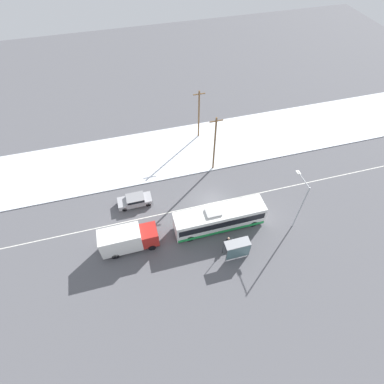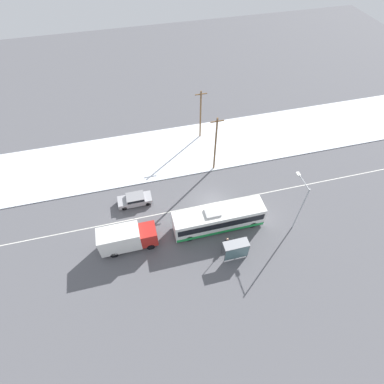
{
  "view_description": "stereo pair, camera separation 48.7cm",
  "coord_description": "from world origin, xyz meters",
  "px_view_note": "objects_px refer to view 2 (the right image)",
  "views": [
    {
      "loc": [
        -8.88,
        -22.86,
        31.37
      ],
      "look_at": [
        -2.31,
        1.44,
        1.4
      ],
      "focal_mm": 28.0,
      "sensor_mm": 36.0,
      "label": 1
    },
    {
      "loc": [
        -8.41,
        -22.98,
        31.37
      ],
      "look_at": [
        -2.31,
        1.44,
        1.4
      ],
      "focal_mm": 28.0,
      "sensor_mm": 36.0,
      "label": 2
    }
  ],
  "objects_px": {
    "box_truck": "(126,238)",
    "pedestrian_at_stop": "(227,241)",
    "sedan_car": "(135,199)",
    "city_bus": "(219,219)",
    "bus_shelter": "(236,249)",
    "streetlamp": "(300,201)",
    "utility_pole_roadside": "(215,144)",
    "utility_pole_snowlot": "(201,114)"
  },
  "relations": [
    {
      "from": "box_truck",
      "to": "pedestrian_at_stop",
      "type": "bearing_deg",
      "value": -14.22
    },
    {
      "from": "pedestrian_at_stop",
      "to": "city_bus",
      "type": "bearing_deg",
      "value": 92.8
    },
    {
      "from": "utility_pole_snowlot",
      "to": "pedestrian_at_stop",
      "type": "bearing_deg",
      "value": -96.19
    },
    {
      "from": "box_truck",
      "to": "streetlamp",
      "type": "xyz_separation_m",
      "value": [
        20.02,
        -1.75,
        2.89
      ]
    },
    {
      "from": "box_truck",
      "to": "utility_pole_snowlot",
      "type": "height_order",
      "value": "utility_pole_snowlot"
    },
    {
      "from": "sedan_car",
      "to": "streetlamp",
      "type": "height_order",
      "value": "streetlamp"
    },
    {
      "from": "sedan_car",
      "to": "streetlamp",
      "type": "relative_size",
      "value": 0.6
    },
    {
      "from": "city_bus",
      "to": "box_truck",
      "type": "height_order",
      "value": "city_bus"
    },
    {
      "from": "city_bus",
      "to": "utility_pole_snowlot",
      "type": "xyz_separation_m",
      "value": [
        2.34,
        17.32,
        2.68
      ]
    },
    {
      "from": "pedestrian_at_stop",
      "to": "utility_pole_snowlot",
      "type": "relative_size",
      "value": 0.21
    },
    {
      "from": "utility_pole_roadside",
      "to": "sedan_car",
      "type": "bearing_deg",
      "value": -162.96
    },
    {
      "from": "box_truck",
      "to": "bus_shelter",
      "type": "bearing_deg",
      "value": -20.39
    },
    {
      "from": "sedan_car",
      "to": "box_truck",
      "type": "bearing_deg",
      "value": 75.6
    },
    {
      "from": "box_truck",
      "to": "streetlamp",
      "type": "bearing_deg",
      "value": -4.99
    },
    {
      "from": "city_bus",
      "to": "bus_shelter",
      "type": "distance_m",
      "value": 4.55
    },
    {
      "from": "box_truck",
      "to": "sedan_car",
      "type": "height_order",
      "value": "box_truck"
    },
    {
      "from": "utility_pole_snowlot",
      "to": "utility_pole_roadside",
      "type": "bearing_deg",
      "value": -89.53
    },
    {
      "from": "sedan_car",
      "to": "utility_pole_snowlot",
      "type": "height_order",
      "value": "utility_pole_snowlot"
    },
    {
      "from": "city_bus",
      "to": "sedan_car",
      "type": "xyz_separation_m",
      "value": [
        -9.47,
        6.17,
        -0.83
      ]
    },
    {
      "from": "utility_pole_roadside",
      "to": "utility_pole_snowlot",
      "type": "height_order",
      "value": "utility_pole_roadside"
    },
    {
      "from": "sedan_car",
      "to": "utility_pole_snowlot",
      "type": "relative_size",
      "value": 0.54
    },
    {
      "from": "streetlamp",
      "to": "utility_pole_snowlot",
      "type": "distance_m",
      "value": 20.29
    },
    {
      "from": "city_bus",
      "to": "pedestrian_at_stop",
      "type": "xyz_separation_m",
      "value": [
        0.15,
        -2.96,
        -0.54
      ]
    },
    {
      "from": "pedestrian_at_stop",
      "to": "bus_shelter",
      "type": "bearing_deg",
      "value": -70.49
    },
    {
      "from": "city_bus",
      "to": "box_truck",
      "type": "distance_m",
      "value": 11.08
    },
    {
      "from": "pedestrian_at_stop",
      "to": "streetlamp",
      "type": "xyz_separation_m",
      "value": [
        8.79,
        1.09,
        3.6
      ]
    },
    {
      "from": "pedestrian_at_stop",
      "to": "bus_shelter",
      "type": "xyz_separation_m",
      "value": [
        0.54,
        -1.53,
        0.61
      ]
    },
    {
      "from": "box_truck",
      "to": "streetlamp",
      "type": "relative_size",
      "value": 0.9
    },
    {
      "from": "streetlamp",
      "to": "pedestrian_at_stop",
      "type": "bearing_deg",
      "value": -172.9
    },
    {
      "from": "sedan_car",
      "to": "pedestrian_at_stop",
      "type": "relative_size",
      "value": 2.53
    },
    {
      "from": "box_truck",
      "to": "pedestrian_at_stop",
      "type": "relative_size",
      "value": 3.79
    },
    {
      "from": "pedestrian_at_stop",
      "to": "utility_pole_roadside",
      "type": "distance_m",
      "value": 13.45
    },
    {
      "from": "city_bus",
      "to": "utility_pole_roadside",
      "type": "relative_size",
      "value": 1.25
    },
    {
      "from": "city_bus",
      "to": "pedestrian_at_stop",
      "type": "distance_m",
      "value": 3.01
    },
    {
      "from": "city_bus",
      "to": "sedan_car",
      "type": "height_order",
      "value": "city_bus"
    },
    {
      "from": "utility_pole_roadside",
      "to": "bus_shelter",
      "type": "bearing_deg",
      "value": -96.85
    },
    {
      "from": "pedestrian_at_stop",
      "to": "utility_pole_roadside",
      "type": "relative_size",
      "value": 0.2
    },
    {
      "from": "sedan_car",
      "to": "bus_shelter",
      "type": "relative_size",
      "value": 1.53
    },
    {
      "from": "box_truck",
      "to": "sedan_car",
      "type": "xyz_separation_m",
      "value": [
        1.61,
        6.29,
        -1.01
      ]
    },
    {
      "from": "box_truck",
      "to": "city_bus",
      "type": "bearing_deg",
      "value": 0.61
    },
    {
      "from": "streetlamp",
      "to": "utility_pole_roadside",
      "type": "bearing_deg",
      "value": 119.23
    },
    {
      "from": "pedestrian_at_stop",
      "to": "utility_pole_roadside",
      "type": "height_order",
      "value": "utility_pole_roadside"
    }
  ]
}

